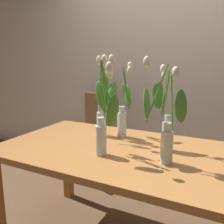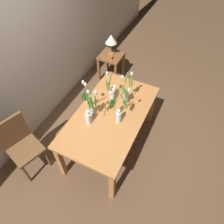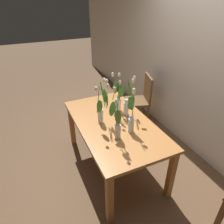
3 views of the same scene
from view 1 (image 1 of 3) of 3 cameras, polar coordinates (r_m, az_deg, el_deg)
name	(u,v)px [view 1 (image 1 of 3)]	position (r m, az deg, el deg)	size (l,w,h in m)	color
room_wall_rear	(174,56)	(2.73, 14.36, 12.75)	(9.00, 0.10, 2.70)	silver
dining_table	(122,162)	(1.60, 2.29, -11.69)	(1.60, 0.90, 0.74)	#B7753D
tulip_vase_0	(104,116)	(1.42, -1.93, -1.05)	(0.24, 0.22, 0.59)	silver
tulip_vase_1	(165,131)	(1.32, 12.48, -4.30)	(0.26, 0.11, 0.58)	silver
tulip_vase_2	(104,108)	(1.76, -1.92, 1.04)	(0.16, 0.18, 0.59)	silver
tulip_vase_3	(165,121)	(1.54, 12.32, -2.08)	(0.16, 0.12, 0.53)	silver
tulip_vase_4	(124,113)	(1.79, 2.81, -0.16)	(0.12, 0.16, 0.55)	silver
dining_chair	(91,129)	(2.79, -5.08, -4.11)	(0.50, 0.50, 0.93)	brown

